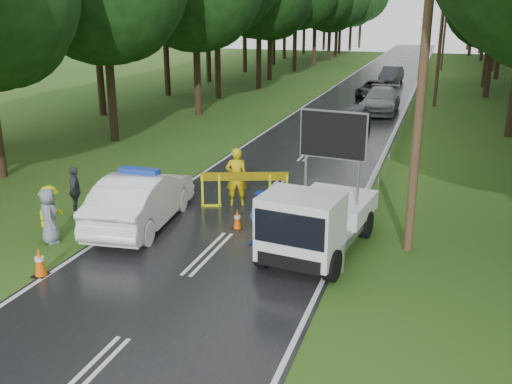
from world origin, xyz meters
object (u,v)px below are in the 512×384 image
at_px(police_sedan, 141,200).
at_px(barrier, 245,181).
at_px(civilian, 262,219).
at_px(queue_car_third, 375,90).
at_px(queue_car_fourth, 391,75).
at_px(queue_car_first, 354,118).
at_px(queue_car_second, 381,100).
at_px(officer, 236,177).
at_px(work_truck, 316,220).

xyz_separation_m(police_sedan, barrier, (2.46, 2.62, 0.08)).
height_order(police_sedan, civilian, police_sedan).
height_order(queue_car_third, queue_car_fourth, queue_car_fourth).
height_order(queue_car_first, queue_car_fourth, queue_car_fourth).
height_order(police_sedan, queue_car_second, police_sedan).
bearing_deg(barrier, queue_car_second, 64.24).
height_order(police_sedan, officer, officer).
xyz_separation_m(work_truck, queue_car_fourth, (-1.70, 39.27, -0.27)).
bearing_deg(barrier, police_sedan, -152.59).
xyz_separation_m(work_truck, queue_car_second, (-0.89, 23.43, -0.22)).
bearing_deg(civilian, barrier, 119.68).
xyz_separation_m(officer, queue_car_fourth, (1.75, 36.08, -0.27)).
height_order(police_sedan, queue_car_first, police_sedan).
relative_size(civilian, queue_car_fourth, 0.37).
height_order(barrier, queue_car_first, queue_car_first).
height_order(barrier, queue_car_third, queue_car_third).
xyz_separation_m(queue_car_first, queue_car_second, (0.71, 6.52, 0.07)).
bearing_deg(work_truck, civilian, -174.64).
bearing_deg(queue_car_third, queue_car_fourth, 93.02).
bearing_deg(queue_car_third, barrier, -87.75).
relative_size(police_sedan, queue_car_first, 1.23).
bearing_deg(queue_car_second, barrier, -95.79).
distance_m(police_sedan, queue_car_first, 16.90).
height_order(officer, civilian, officer).
bearing_deg(queue_car_fourth, officer, -88.19).
bearing_deg(queue_car_fourth, barrier, -87.69).
bearing_deg(queue_car_second, officer, -96.69).
relative_size(queue_car_third, queue_car_fourth, 1.06).
bearing_deg(queue_car_first, civilian, -92.93).
bearing_deg(queue_car_first, police_sedan, -106.76).
distance_m(barrier, queue_car_fourth, 36.18).
relative_size(work_truck, barrier, 1.75).
bearing_deg(work_truck, barrier, 142.56).
bearing_deg(work_truck, queue_car_third, 101.24).
bearing_deg(queue_car_fourth, queue_car_first, -85.17).
distance_m(work_truck, officer, 4.70).
bearing_deg(queue_car_third, queue_car_first, -83.50).
height_order(officer, queue_car_second, officer).
height_order(civilian, queue_car_third, civilian).
xyz_separation_m(queue_car_second, queue_car_fourth, (-0.81, 15.83, -0.05)).
xyz_separation_m(police_sedan, work_truck, (5.60, -0.49, 0.17)).
xyz_separation_m(police_sedan, queue_car_second, (4.70, 22.94, -0.05)).
relative_size(work_truck, officer, 2.42).
bearing_deg(queue_car_second, queue_car_third, 100.91).
height_order(police_sedan, queue_car_third, police_sedan).
distance_m(civilian, queue_car_fourth, 39.21).
distance_m(barrier, queue_car_first, 13.89).
xyz_separation_m(civilian, queue_car_fourth, (-0.15, 39.21, -0.09)).
xyz_separation_m(police_sedan, queue_car_fourth, (3.89, 38.77, -0.10)).
xyz_separation_m(civilian, queue_car_second, (0.66, 23.38, -0.04)).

